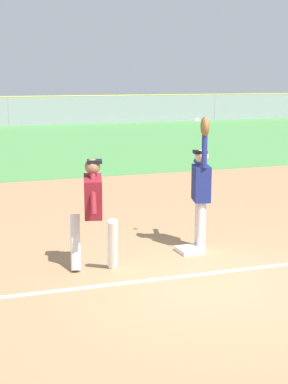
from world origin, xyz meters
The scene contains 9 objects.
ground_plane centered at (0.00, 0.00, 0.00)m, with size 81.53×81.53×0.00m, color #A37A54.
outfield_grass centered at (0.00, 17.85, 0.01)m, with size 54.68×18.20×0.01m, color #4C8C47.
first_base centered at (0.36, 1.38, 0.04)m, with size 0.38×0.38×0.08m, color white.
fielder centered at (0.60, 1.47, 1.12)m, with size 0.36×0.89×2.28m.
runner centered at (-1.36, 1.08, 1.00)m, with size 0.75×0.84×1.72m.
baseball centered at (0.60, 1.70, 2.19)m, with size 0.07×0.07×0.07m, color white.
outfield_fence centered at (0.00, 26.95, 0.89)m, with size 54.76×0.08×1.77m.
parked_car_white centered at (0.42, 30.78, 0.67)m, with size 4.44×2.20×1.25m.
parked_car_green centered at (7.14, 31.18, 0.67)m, with size 4.51×2.34×1.25m.
Camera 1 is at (-3.29, -6.66, 2.90)m, focal length 51.02 mm.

